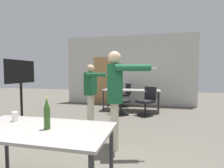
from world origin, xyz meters
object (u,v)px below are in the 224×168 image
(tv_screen, at_px, (21,86))
(office_chair_mid_tucked, at_px, (147,102))
(office_chair_far_right, at_px, (124,96))
(person_near_casual, at_px, (91,88))
(person_far_watching, at_px, (115,90))
(drink_cup, at_px, (15,116))
(beer_bottle, at_px, (47,114))
(office_chair_far_left, at_px, (120,102))

(tv_screen, relative_size, office_chair_mid_tucked, 1.85)
(tv_screen, xyz_separation_m, office_chair_far_right, (2.14, 3.21, -0.59))
(person_near_casual, height_order, office_chair_far_right, person_near_casual)
(person_far_watching, xyz_separation_m, person_near_casual, (-0.98, 1.44, -0.09))
(office_chair_far_right, height_order, drink_cup, office_chair_far_right)
(beer_bottle, bearing_deg, tv_screen, 135.24)
(person_near_casual, bearing_deg, tv_screen, -63.54)
(office_chair_far_left, bearing_deg, person_near_casual, 20.53)
(person_far_watching, distance_m, office_chair_far_right, 4.03)
(tv_screen, relative_size, person_near_casual, 1.06)
(person_far_watching, distance_m, office_chair_mid_tucked, 2.78)
(office_chair_far_right, bearing_deg, beer_bottle, 151.45)
(tv_screen, xyz_separation_m, drink_cup, (1.59, -1.96, -0.22))
(person_near_casual, xyz_separation_m, office_chair_mid_tucked, (1.45, 1.23, -0.54))
(tv_screen, distance_m, office_chair_far_right, 3.90)
(tv_screen, distance_m, person_far_watching, 2.72)
(person_far_watching, relative_size, office_chair_far_left, 1.93)
(office_chair_far_right, relative_size, beer_bottle, 2.71)
(office_chair_far_left, bearing_deg, person_far_watching, 55.80)
(office_chair_far_left, height_order, drink_cup, office_chair_far_left)
(beer_bottle, height_order, drink_cup, beer_bottle)
(beer_bottle, bearing_deg, office_chair_mid_tucked, 77.08)
(person_far_watching, xyz_separation_m, office_chair_far_right, (-0.48, 3.96, -0.61))
(office_chair_far_left, bearing_deg, beer_bottle, 46.28)
(person_far_watching, height_order, office_chair_far_left, person_far_watching)
(drink_cup, bearing_deg, tv_screen, 129.00)
(person_near_casual, relative_size, office_chair_far_left, 1.76)
(drink_cup, bearing_deg, beer_bottle, -17.56)
(office_chair_far_right, bearing_deg, office_chair_far_left, 154.42)
(person_far_watching, xyz_separation_m, office_chair_far_left, (-0.40, 2.59, -0.63))
(office_chair_mid_tucked, bearing_deg, person_far_watching, 115.58)
(drink_cup, bearing_deg, office_chair_mid_tucked, 68.80)
(office_chair_mid_tucked, relative_size, beer_bottle, 2.65)
(tv_screen, distance_m, office_chair_far_left, 2.94)
(office_chair_far_right, height_order, beer_bottle, beer_bottle)
(drink_cup, bearing_deg, person_far_watching, 49.75)
(tv_screen, xyz_separation_m, person_far_watching, (2.61, -0.75, 0.02))
(person_near_casual, height_order, drink_cup, person_near_casual)
(beer_bottle, bearing_deg, person_far_watching, 71.98)
(person_far_watching, height_order, beer_bottle, person_far_watching)
(person_near_casual, distance_m, office_chair_far_left, 1.40)
(office_chair_far_left, distance_m, beer_bottle, 4.01)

